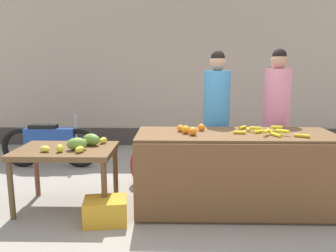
{
  "coord_description": "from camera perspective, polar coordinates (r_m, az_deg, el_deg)",
  "views": [
    {
      "loc": [
        -0.14,
        -3.52,
        1.61
      ],
      "look_at": [
        -0.22,
        0.15,
        0.94
      ],
      "focal_mm": 34.53,
      "sensor_mm": 36.0,
      "label": 1
    }
  ],
  "objects": [
    {
      "name": "orange_pile",
      "position": [
        3.58,
        3.92,
        -0.58
      ],
      "size": [
        0.32,
        0.35,
        0.09
      ],
      "color": "orange",
      "rests_on": "fruit_stall_counter"
    },
    {
      "name": "fruit_stall_counter",
      "position": [
        3.76,
        11.68,
        -7.92
      ],
      "size": [
        2.2,
        0.81,
        0.89
      ],
      "color": "brown",
      "rests_on": "ground"
    },
    {
      "name": "market_wall_back",
      "position": [
        6.69,
        2.47,
        10.04
      ],
      "size": [
        9.67,
        0.23,
        3.21
      ],
      "color": "tan",
      "rests_on": "ground"
    },
    {
      "name": "mango_papaya_pile",
      "position": [
        3.78,
        -14.91,
        -2.86
      ],
      "size": [
        0.66,
        0.57,
        0.14
      ],
      "color": "yellow",
      "rests_on": "side_table_wooden"
    },
    {
      "name": "side_table_wooden",
      "position": [
        3.86,
        -17.55,
        -4.99
      ],
      "size": [
        1.09,
        0.74,
        0.71
      ],
      "color": "brown",
      "rests_on": "ground"
    },
    {
      "name": "vendor_woman_pink_shirt",
      "position": [
        4.47,
        18.46,
        1.07
      ],
      "size": [
        0.34,
        0.34,
        1.84
      ],
      "color": "#33333D",
      "rests_on": "ground"
    },
    {
      "name": "produce_crate",
      "position": [
        3.55,
        -10.95,
        -14.49
      ],
      "size": [
        0.48,
        0.38,
        0.26
      ],
      "primitive_type": "cube",
      "rotation": [
        0.0,
        0.0,
        0.15
      ],
      "color": "gold",
      "rests_on": "ground"
    },
    {
      "name": "parked_motorcycle",
      "position": [
        5.56,
        -20.06,
        -2.83
      ],
      "size": [
        1.6,
        0.18,
        0.88
      ],
      "color": "black",
      "rests_on": "ground"
    },
    {
      "name": "ground_plane",
      "position": [
        3.88,
        3.33,
        -14.19
      ],
      "size": [
        24.0,
        24.0,
        0.0
      ],
      "primitive_type": "plane",
      "color": "gray"
    },
    {
      "name": "vendor_woman_blue_shirt",
      "position": [
        4.25,
        8.48,
        0.87
      ],
      "size": [
        0.34,
        0.34,
        1.82
      ],
      "color": "#33333D",
      "rests_on": "ground"
    },
    {
      "name": "banana_bunch_pile",
      "position": [
        3.72,
        16.91,
        -0.84
      ],
      "size": [
        0.76,
        0.58,
        0.07
      ],
      "color": "yellow",
      "rests_on": "fruit_stall_counter"
    },
    {
      "name": "produce_sack",
      "position": [
        4.52,
        -4.44,
        -6.83
      ],
      "size": [
        0.38,
        0.32,
        0.56
      ],
      "primitive_type": "ellipsoid",
      "rotation": [
        0.0,
        0.0,
        0.07
      ],
      "color": "maroon",
      "rests_on": "ground"
    }
  ]
}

